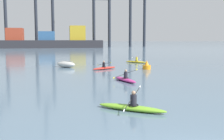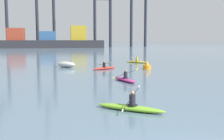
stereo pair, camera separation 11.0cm
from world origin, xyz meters
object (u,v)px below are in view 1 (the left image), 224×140
channel_buoy (147,66)px  kayak_yellow (136,62)px  gantry_crane_west_mid (44,4)px  container_barge (48,41)px  capsized_dinghy (66,64)px  kayak_magenta (125,79)px  kayak_lime (132,107)px  kayak_red (104,68)px  gantry_crane_east_mid (102,8)px  gantry_crane_east (138,5)px

channel_buoy → kayak_yellow: channel_buoy is taller
channel_buoy → gantry_crane_west_mid: bearing=100.5°
container_barge → capsized_dinghy: bearing=-85.6°
kayak_magenta → channel_buoy: bearing=62.3°
container_barge → kayak_magenta: (10.28, -87.26, -2.45)m
kayak_magenta → gantry_crane_west_mid: bearing=97.0°
kayak_lime → kayak_red: (1.42, 17.93, 0.00)m
gantry_crane_east_mid → gantry_crane_west_mid: bearing=175.5°
gantry_crane_east → kayak_magenta: (-27.79, -97.61, -17.80)m
gantry_crane_west_mid → channel_buoy: (16.03, -86.50, -16.87)m
container_barge → kayak_red: (9.97, -78.28, -2.45)m
gantry_crane_west_mid → gantry_crane_east_mid: size_ratio=1.17×
gantry_crane_west_mid → gantry_crane_east: size_ratio=0.99×
kayak_lime → kayak_yellow: kayak_lime is taller
gantry_crane_east → kayak_lime: 112.00m
gantry_crane_east → kayak_lime: size_ratio=12.26×
gantry_crane_west_mid → capsized_dinghy: bearing=-85.0°
container_barge → kayak_red: bearing=-82.7°
gantry_crane_west_mid → capsized_dinghy: gantry_crane_west_mid is taller
gantry_crane_west_mid → capsized_dinghy: (7.22, -82.72, -16.88)m
kayak_magenta → capsized_dinghy: bearing=110.5°
container_barge → gantry_crane_east: (38.08, 10.35, 15.36)m
container_barge → kayak_magenta: bearing=-83.3°
capsized_dinghy → channel_buoy: channel_buoy is taller
kayak_yellow → channel_buoy: bearing=-97.1°
gantry_crane_west_mid → gantry_crane_east: gantry_crane_east is taller
container_barge → gantry_crane_east_mid: bearing=14.7°
kayak_yellow → kayak_red: (-5.69, -7.69, 0.00)m
kayak_magenta → kayak_red: kayak_magenta is taller
container_barge → kayak_yellow: (15.66, -70.59, -2.45)m
capsized_dinghy → kayak_red: bearing=-35.9°
gantry_crane_east_mid → kayak_red: 86.22m
channel_buoy → kayak_lime: 18.21m
gantry_crane_east → capsized_dinghy: bearing=-110.7°
kayak_red → capsized_dinghy: bearing=144.1°
gantry_crane_east_mid → kayak_magenta: (-11.32, -92.92, -15.85)m
container_barge → kayak_lime: bearing=-84.9°
gantry_crane_west_mid → kayak_magenta: (11.71, -94.72, -17.05)m
kayak_red → gantry_crane_east: bearing=72.4°
gantry_crane_east_mid → kayak_red: bearing=-97.9°
kayak_lime → kayak_yellow: bearing=74.5°
container_barge → capsized_dinghy: container_barge is taller
gantry_crane_east_mid → channel_buoy: size_ratio=32.03×
gantry_crane_east → kayak_magenta: 103.04m
gantry_crane_west_mid → kayak_lime: gantry_crane_west_mid is taller
gantry_crane_east → gantry_crane_west_mid: bearing=-175.8°
gantry_crane_east → kayak_lime: bearing=-105.5°
kayak_magenta → kayak_yellow: 17.52m
capsized_dinghy → gantry_crane_east: bearing=69.3°
kayak_lime → kayak_red: bearing=85.5°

